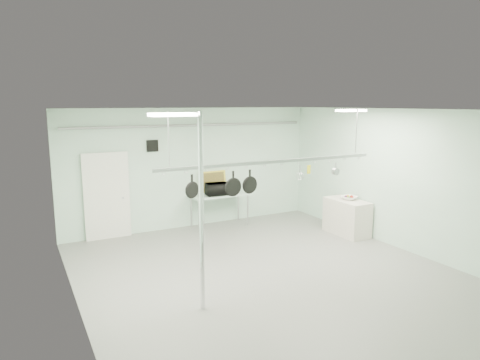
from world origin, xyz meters
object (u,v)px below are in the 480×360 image
skillet_left (192,186)px  side_cabinet (347,217)px  microwave (217,189)px  prep_table (220,196)px  skillet_right (250,182)px  pot_rack (273,160)px  fruit_bowl (349,198)px  coffee_canister (236,190)px  chrome_pole (201,214)px  skillet_mid (233,183)px

skillet_left → side_cabinet: bearing=-4.6°
side_cabinet → microwave: microwave is taller
prep_table → side_cabinet: bearing=-40.8°
microwave → skillet_right: bearing=83.3°
pot_rack → skillet_left: bearing=180.0°
fruit_bowl → coffee_canister: bearing=136.8°
chrome_pole → skillet_mid: chrome_pole is taller
fruit_bowl → skillet_mid: (-3.88, -1.10, 0.90)m
microwave → skillet_left: 3.82m
side_cabinet → pot_rack: pot_rack is taller
pot_rack → coffee_canister: pot_rack is taller
chrome_pole → skillet_left: size_ratio=7.74×
pot_rack → skillet_mid: bearing=180.0°
coffee_canister → skillet_left: bearing=-128.6°
side_cabinet → pot_rack: (-2.95, -1.10, 1.78)m
prep_table → skillet_right: bearing=-105.6°
microwave → coffee_canister: bearing=-176.2°
prep_table → skillet_left: skillet_left is taller
microwave → skillet_right: skillet_right is taller
chrome_pole → coffee_canister: 4.91m
pot_rack → prep_table: bearing=83.1°
chrome_pole → skillet_left: 0.96m
fruit_bowl → skillet_left: (-4.69, -1.10, 0.93)m
skillet_right → skillet_left: bearing=173.4°
prep_table → skillet_mid: size_ratio=3.39×
side_cabinet → skillet_mid: 4.22m
chrome_pole → skillet_left: bearing=77.1°
chrome_pole → fruit_bowl: 5.33m
side_cabinet → microwave: size_ratio=2.07×
fruit_bowl → skillet_right: skillet_right is taller
pot_rack → coffee_canister: 3.47m
microwave → pot_rack: bearing=92.4°
coffee_canister → pot_rack: bearing=-104.6°
pot_rack → coffee_canister: size_ratio=24.72×
prep_table → pot_rack: 3.61m
microwave → skillet_left: size_ratio=1.41×
pot_rack → skillet_right: (-0.52, 0.00, -0.38)m
side_cabinet → fruit_bowl: bearing=0.4°
microwave → fruit_bowl: (2.73, -2.08, -0.12)m
chrome_pole → skillet_right: 1.67m
coffee_canister → skillet_right: size_ratio=0.41×
microwave → coffee_canister: (0.55, -0.03, -0.06)m
side_cabinet → microwave: (-2.68, 2.08, 0.62)m
pot_rack → microwave: size_ratio=8.26×
chrome_pole → skillet_right: size_ratio=6.80×
side_cabinet → skillet_right: 3.90m
prep_table → side_cabinet: size_ratio=1.33×
skillet_left → skillet_mid: (0.82, 0.00, -0.03)m
microwave → skillet_left: (-1.96, -3.18, 0.81)m
skillet_right → side_cabinet: bearing=11.0°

